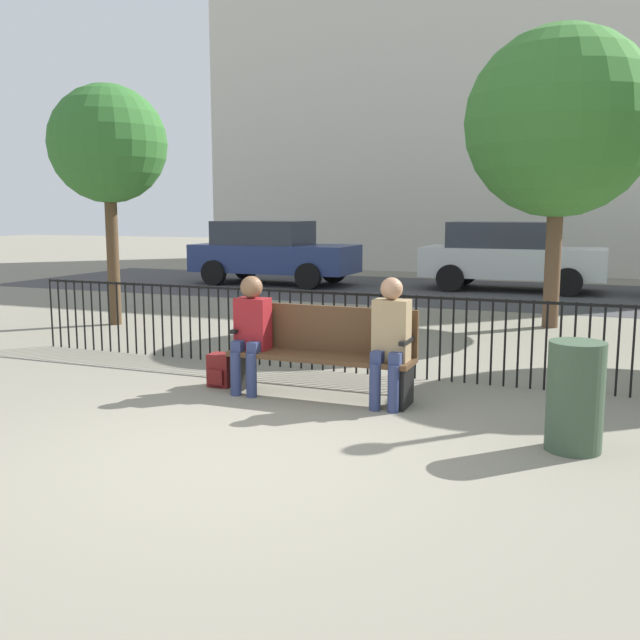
{
  "coord_description": "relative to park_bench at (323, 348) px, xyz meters",
  "views": [
    {
      "loc": [
        2.61,
        -4.59,
        1.88
      ],
      "look_at": [
        0.0,
        1.92,
        0.8
      ],
      "focal_mm": 40.0,
      "sensor_mm": 36.0,
      "label": 1
    }
  ],
  "objects": [
    {
      "name": "park_bench",
      "position": [
        0.0,
        0.0,
        0.0
      ],
      "size": [
        1.91,
        0.45,
        0.92
      ],
      "color": "#4C331E",
      "rests_on": "ground"
    },
    {
      "name": "backpack",
      "position": [
        -1.18,
        -0.02,
        -0.32
      ],
      "size": [
        0.25,
        0.24,
        0.36
      ],
      "color": "maroon",
      "rests_on": "ground"
    },
    {
      "name": "tree_2",
      "position": [
        -4.94,
        3.06,
        2.42
      ],
      "size": [
        1.89,
        1.89,
        3.89
      ],
      "color": "#4C3823",
      "rests_on": "ground"
    },
    {
      "name": "seated_person_1",
      "position": [
        0.74,
        -0.13,
        0.2
      ],
      "size": [
        0.34,
        0.39,
        1.25
      ],
      "color": "navy",
      "rests_on": "ground"
    },
    {
      "name": "fence_railing",
      "position": [
        -0.02,
        1.11,
        0.06
      ],
      "size": [
        9.01,
        0.03,
        0.95
      ],
      "color": "black",
      "rests_on": "ground"
    },
    {
      "name": "trash_bin",
      "position": [
        2.45,
        -0.81,
        -0.06
      ],
      "size": [
        0.44,
        0.44,
        0.87
      ],
      "color": "#384C38",
      "rests_on": "ground"
    },
    {
      "name": "parked_car_2",
      "position": [
        0.47,
        10.81,
        0.34
      ],
      "size": [
        4.2,
        1.94,
        1.62
      ],
      "color": "silver",
      "rests_on": "ground"
    },
    {
      "name": "street_surface",
      "position": [
        0.0,
        10.0,
        -0.49
      ],
      "size": [
        24.0,
        6.0,
        0.01
      ],
      "color": "#3D3D3F",
      "rests_on": "ground"
    },
    {
      "name": "building_facade",
      "position": [
        0.0,
        18.0,
        5.52
      ],
      "size": [
        20.0,
        6.0,
        12.04
      ],
      "color": "beige",
      "rests_on": "ground"
    },
    {
      "name": "tree_0",
      "position": [
        1.82,
        5.46,
        2.73
      ],
      "size": [
        2.96,
        2.96,
        4.72
      ],
      "color": "brown",
      "rests_on": "ground"
    },
    {
      "name": "seated_person_0",
      "position": [
        -0.75,
        -0.13,
        0.19
      ],
      "size": [
        0.34,
        0.39,
        1.22
      ],
      "color": "navy",
      "rests_on": "ground"
    },
    {
      "name": "parked_car_0",
      "position": [
        -5.41,
        10.03,
        0.34
      ],
      "size": [
        4.2,
        1.94,
        1.62
      ],
      "color": "navy",
      "rests_on": "ground"
    },
    {
      "name": "ground_plane",
      "position": [
        0.0,
        -2.0,
        -0.5
      ],
      "size": [
        80.0,
        80.0,
        0.0
      ],
      "primitive_type": "plane",
      "color": "gray"
    }
  ]
}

